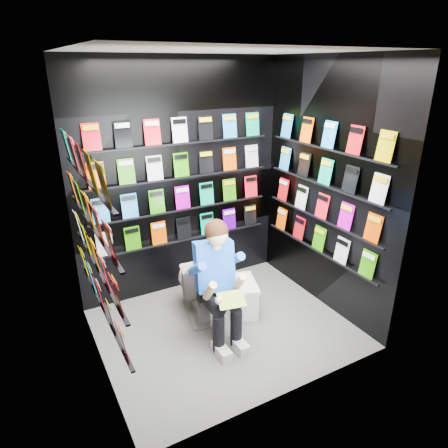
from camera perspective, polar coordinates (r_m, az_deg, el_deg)
floor at (r=4.20m, az=0.04°, el=-14.63°), size 2.40×2.40×0.00m
ceiling at (r=3.38m, az=0.05°, el=23.57°), size 2.40×2.40×0.00m
wall_back at (r=4.44m, az=-6.19°, el=6.10°), size 2.40×0.04×2.60m
wall_front at (r=2.81m, az=9.89°, el=-3.74°), size 2.40×0.04×2.60m
wall_left at (r=3.22m, az=-19.03°, el=-1.26°), size 0.04×2.00×2.60m
wall_right at (r=4.26m, az=14.39°, el=4.83°), size 0.04×2.00×2.60m
comics_back at (r=4.42m, az=-6.04°, el=6.07°), size 2.10×0.06×1.37m
comics_left at (r=3.23m, az=-18.52°, el=-1.08°), size 0.06×1.70×1.37m
comics_right at (r=4.24m, az=14.10°, el=4.85°), size 0.06×1.70×1.37m
toilet at (r=4.23m, az=-3.89°, el=-8.46°), size 0.57×0.82×0.73m
longbox at (r=4.37m, az=2.75°, el=-10.47°), size 0.36×0.48×0.32m
longbox_lid at (r=4.28m, az=2.79°, el=-8.46°), size 0.39×0.51×0.03m
reader at (r=3.75m, az=-1.56°, el=-6.07°), size 0.62×0.79×1.30m
held_comic at (r=3.56m, az=1.08°, el=-10.74°), size 0.27×0.19×0.10m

